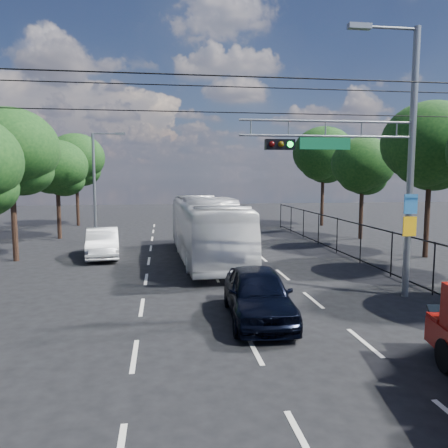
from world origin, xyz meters
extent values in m
plane|color=black|center=(0.00, 0.00, 0.00)|extent=(120.00, 120.00, 0.00)
cube|color=beige|center=(-3.00, 4.00, 0.01)|extent=(0.12, 2.00, 0.01)
cube|color=beige|center=(-3.00, 8.00, 0.01)|extent=(0.12, 2.00, 0.01)
cube|color=beige|center=(-3.00, 12.00, 0.01)|extent=(0.12, 2.00, 0.01)
cube|color=beige|center=(-3.00, 16.00, 0.01)|extent=(0.12, 2.00, 0.01)
cube|color=beige|center=(-3.00, 20.00, 0.01)|extent=(0.12, 2.00, 0.01)
cube|color=beige|center=(-3.00, 24.00, 0.01)|extent=(0.12, 2.00, 0.01)
cube|color=beige|center=(-3.00, 28.00, 0.01)|extent=(0.12, 2.00, 0.01)
cube|color=beige|center=(-3.00, 32.00, 0.01)|extent=(0.12, 2.00, 0.01)
cube|color=beige|center=(0.00, 0.00, 0.01)|extent=(0.12, 2.00, 0.01)
cube|color=beige|center=(0.00, 4.00, 0.01)|extent=(0.12, 2.00, 0.01)
cube|color=beige|center=(0.00, 8.00, 0.01)|extent=(0.12, 2.00, 0.01)
cube|color=beige|center=(0.00, 12.00, 0.01)|extent=(0.12, 2.00, 0.01)
cube|color=beige|center=(0.00, 16.00, 0.01)|extent=(0.12, 2.00, 0.01)
cube|color=beige|center=(0.00, 20.00, 0.01)|extent=(0.12, 2.00, 0.01)
cube|color=beige|center=(0.00, 24.00, 0.01)|extent=(0.12, 2.00, 0.01)
cube|color=beige|center=(0.00, 28.00, 0.01)|extent=(0.12, 2.00, 0.01)
cube|color=beige|center=(0.00, 32.00, 0.01)|extent=(0.12, 2.00, 0.01)
cube|color=beige|center=(3.00, 4.00, 0.01)|extent=(0.12, 2.00, 0.01)
cube|color=beige|center=(3.00, 8.00, 0.01)|extent=(0.12, 2.00, 0.01)
cube|color=beige|center=(3.00, 12.00, 0.01)|extent=(0.12, 2.00, 0.01)
cube|color=beige|center=(3.00, 16.00, 0.01)|extent=(0.12, 2.00, 0.01)
cube|color=beige|center=(3.00, 20.00, 0.01)|extent=(0.12, 2.00, 0.01)
cube|color=beige|center=(3.00, 24.00, 0.01)|extent=(0.12, 2.00, 0.01)
cube|color=beige|center=(3.00, 28.00, 0.01)|extent=(0.12, 2.00, 0.01)
cube|color=beige|center=(3.00, 32.00, 0.01)|extent=(0.12, 2.00, 0.01)
cylinder|color=slate|center=(6.50, 8.00, 4.75)|extent=(0.24, 0.24, 9.50)
cylinder|color=slate|center=(5.50, 8.00, 9.40)|extent=(2.00, 0.10, 0.10)
cube|color=slate|center=(4.40, 8.00, 9.40)|extent=(0.80, 0.25, 0.18)
cylinder|color=slate|center=(3.40, 8.00, 6.25)|extent=(6.20, 0.08, 0.08)
cylinder|color=slate|center=(3.40, 8.00, 5.75)|extent=(6.20, 0.08, 0.08)
cube|color=black|center=(1.70, 8.00, 5.45)|extent=(1.00, 0.28, 0.35)
sphere|color=#3F0505|center=(1.38, 7.85, 5.45)|extent=(0.20, 0.20, 0.20)
sphere|color=#4C3805|center=(1.70, 7.85, 5.45)|extent=(0.20, 0.20, 0.20)
sphere|color=#0CE533|center=(2.02, 7.85, 5.45)|extent=(0.20, 0.20, 0.20)
cube|color=#0D5C36|center=(3.30, 8.00, 5.50)|extent=(1.80, 0.05, 0.40)
cube|color=#256AAF|center=(6.48, 7.86, 3.40)|extent=(0.50, 0.04, 0.70)
cube|color=#FFB50D|center=(6.48, 7.86, 2.60)|extent=(0.50, 0.04, 0.70)
cylinder|color=slate|center=(5.90, 8.00, 6.00)|extent=(0.05, 0.05, 0.50)
cylinder|color=slate|center=(4.60, 8.00, 6.00)|extent=(0.05, 0.05, 0.50)
cylinder|color=slate|center=(3.30, 8.00, 6.00)|extent=(0.05, 0.05, 0.50)
cylinder|color=slate|center=(2.00, 8.00, 6.00)|extent=(0.05, 0.05, 0.50)
cylinder|color=slate|center=(0.70, 8.00, 6.00)|extent=(0.05, 0.05, 0.50)
cylinder|color=slate|center=(-6.50, 22.00, 3.50)|extent=(0.18, 0.18, 7.00)
cylinder|color=slate|center=(-5.70, 22.00, 7.00)|extent=(1.60, 0.09, 0.09)
cube|color=slate|center=(-4.80, 22.00, 7.00)|extent=(0.60, 0.22, 0.15)
cylinder|color=black|center=(0.00, 6.00, 7.20)|extent=(22.00, 0.04, 0.04)
cylinder|color=black|center=(0.00, 9.50, 7.60)|extent=(22.00, 0.04, 0.04)
cylinder|color=black|center=(0.00, 11.00, 6.90)|extent=(22.00, 0.04, 0.04)
cube|color=black|center=(7.60, 12.00, 1.95)|extent=(0.04, 34.00, 0.06)
cube|color=black|center=(7.60, 12.00, 0.15)|extent=(0.04, 34.00, 0.06)
cylinder|color=black|center=(7.60, 8.00, 1.00)|extent=(0.06, 0.06, 2.00)
cylinder|color=black|center=(7.60, 11.00, 1.00)|extent=(0.06, 0.06, 2.00)
cylinder|color=black|center=(7.60, 14.00, 1.00)|extent=(0.06, 0.06, 2.00)
cylinder|color=black|center=(7.60, 17.00, 1.00)|extent=(0.06, 0.06, 2.00)
cylinder|color=black|center=(7.60, 20.00, 1.00)|extent=(0.06, 0.06, 2.00)
cylinder|color=black|center=(7.60, 23.00, 1.00)|extent=(0.06, 0.06, 2.00)
cylinder|color=black|center=(7.60, 26.00, 1.00)|extent=(0.06, 0.06, 2.00)
cylinder|color=black|center=(7.60, 29.00, 1.00)|extent=(0.06, 0.06, 2.00)
cylinder|color=black|center=(11.80, 15.00, 2.38)|extent=(0.28, 0.28, 4.76)
ellipsoid|color=black|center=(11.80, 15.00, 6.12)|extent=(5.10, 5.10, 4.33)
ellipsoid|color=black|center=(12.20, 15.30, 4.93)|extent=(3.40, 3.40, 2.72)
ellipsoid|color=black|center=(11.45, 14.80, 5.10)|extent=(3.23, 3.23, 2.58)
cylinder|color=black|center=(11.40, 22.00, 2.02)|extent=(0.28, 0.28, 4.03)
ellipsoid|color=black|center=(11.40, 22.00, 5.18)|extent=(4.32, 4.32, 3.67)
ellipsoid|color=black|center=(11.80, 22.30, 4.18)|extent=(2.88, 2.88, 2.30)
ellipsoid|color=black|center=(11.05, 21.80, 4.32)|extent=(2.74, 2.74, 2.19)
cylinder|color=black|center=(11.60, 30.00, 2.46)|extent=(0.28, 0.28, 4.93)
ellipsoid|color=black|center=(11.60, 30.00, 6.34)|extent=(5.28, 5.28, 4.49)
ellipsoid|color=black|center=(12.00, 30.30, 5.10)|extent=(3.52, 3.52, 2.82)
ellipsoid|color=black|center=(11.25, 29.80, 5.28)|extent=(3.34, 3.34, 2.68)
cylinder|color=black|center=(-9.80, 17.00, 2.24)|extent=(0.28, 0.28, 4.48)
ellipsoid|color=black|center=(-9.80, 17.00, 5.76)|extent=(4.80, 4.80, 4.08)
ellipsoid|color=black|center=(-9.40, 17.30, 4.64)|extent=(3.20, 3.20, 2.56)
ellipsoid|color=black|center=(-10.15, 16.80, 4.80)|extent=(3.04, 3.04, 2.43)
cylinder|color=black|center=(-9.40, 25.00, 1.96)|extent=(0.28, 0.28, 3.92)
ellipsoid|color=black|center=(-9.40, 25.00, 5.04)|extent=(4.20, 4.20, 3.57)
ellipsoid|color=black|center=(-9.00, 25.30, 4.06)|extent=(2.80, 2.80, 2.24)
ellipsoid|color=black|center=(-9.75, 24.80, 4.20)|extent=(2.66, 2.66, 2.13)
cylinder|color=black|center=(-9.60, 33.00, 2.30)|extent=(0.28, 0.28, 4.59)
ellipsoid|color=black|center=(-9.60, 33.00, 5.90)|extent=(4.92, 4.92, 4.18)
ellipsoid|color=black|center=(-9.20, 33.30, 4.76)|extent=(3.28, 3.28, 2.62)
ellipsoid|color=black|center=(-9.95, 32.80, 4.92)|extent=(3.12, 3.12, 2.49)
cylinder|color=black|center=(4.05, 2.09, 0.38)|extent=(0.41, 0.80, 0.76)
imported|color=black|center=(0.61, 6.27, 0.80)|extent=(2.16, 4.80, 1.60)
imported|color=silver|center=(0.01, 16.01, 1.64)|extent=(3.23, 11.87, 3.28)
imported|color=silver|center=(-5.50, 17.48, 0.78)|extent=(2.19, 4.87, 1.55)
camera|label=1|loc=(-2.26, -6.52, 4.43)|focal=35.00mm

